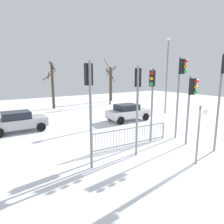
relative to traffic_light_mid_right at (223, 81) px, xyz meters
name	(u,v)px	position (x,y,z in m)	size (l,w,h in m)	color
ground_plane	(169,163)	(-3.19, 0.51, -3.74)	(60.00, 60.00, 0.00)	white
traffic_light_mid_right	(223,81)	(0.00, 0.00, 0.00)	(0.35, 0.56, 5.13)	slate
traffic_light_rear_right	(191,96)	(-0.35, 1.51, -0.83)	(0.33, 0.57, 3.97)	slate
traffic_light_foreground_right	(181,80)	(0.15, 2.66, -0.02)	(0.33, 0.57, 5.10)	slate
traffic_light_foreground_left	(152,89)	(-1.87, 3.09, -0.51)	(0.50, 0.43, 4.41)	slate
traffic_light_mid_left	(89,91)	(-6.43, 2.25, -0.34)	(0.35, 0.57, 4.64)	slate
traffic_light_rear_left	(138,91)	(-3.77, 2.19, -0.45)	(0.45, 0.48, 4.48)	slate
direction_sign_post	(199,131)	(-2.18, -0.25, -2.20)	(0.79, 0.16, 2.74)	slate
pedestrian_guard_railing	(131,136)	(-3.20, 3.31, -3.19)	(5.11, 0.43, 1.07)	slate
car_white_far	(128,112)	(0.67, 8.47, -2.97)	(3.88, 2.08, 1.47)	silver
car_silver_trailing	(18,121)	(-8.07, 10.14, -2.97)	(3.84, 2.00, 1.47)	#B2B5BA
street_lamp	(167,69)	(5.99, 8.80, 0.90)	(0.36, 0.36, 7.71)	slate
bare_tree_left	(110,84)	(4.71, 17.39, -0.92)	(1.77, 1.76, 6.02)	#473828
bare_tree_centre	(53,85)	(-2.74, 18.45, -0.89)	(1.68, 1.43, 5.55)	#473828
bare_tree_right	(111,83)	(6.99, 20.48, -1.04)	(1.58, 1.56, 5.32)	#473828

